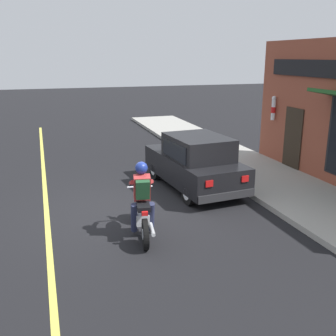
# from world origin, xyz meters

# --- Properties ---
(ground_plane) EXTENTS (80.00, 80.00, 0.00)m
(ground_plane) POSITION_xyz_m (0.00, 0.00, 0.00)
(ground_plane) COLOR black
(sidewalk_curb) EXTENTS (2.60, 22.00, 0.14)m
(sidewalk_curb) POSITION_xyz_m (4.77, 3.00, 0.07)
(sidewalk_curb) COLOR #9E9B93
(sidewalk_curb) RESTS_ON ground
(lane_stripe) EXTENTS (0.12, 19.80, 0.01)m
(lane_stripe) POSITION_xyz_m (-1.80, 3.00, 0.00)
(lane_stripe) COLOR #D1C64C
(lane_stripe) RESTS_ON ground
(motorcycle_with_rider) EXTENTS (0.65, 2.01, 1.62)m
(motorcycle_with_rider) POSITION_xyz_m (0.15, -1.48, 0.68)
(motorcycle_with_rider) COLOR black
(motorcycle_with_rider) RESTS_ON ground
(car_hatchback) EXTENTS (1.95, 3.90, 1.57)m
(car_hatchback) POSITION_xyz_m (2.35, 1.03, 0.77)
(car_hatchback) COLOR black
(car_hatchback) RESTS_ON ground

